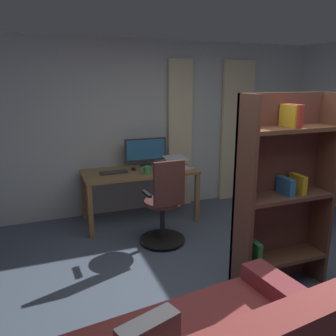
{
  "coord_description": "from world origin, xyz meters",
  "views": [
    {
      "loc": [
        1.63,
        2.3,
        1.96
      ],
      "look_at": [
        0.17,
        -1.54,
        0.9
      ],
      "focal_mm": 36.61,
      "sensor_mm": 36.0,
      "label": 1
    }
  ],
  "objects_px": {
    "computer_mouse": "(134,169)",
    "desk": "(140,176)",
    "computer_keyboard": "(114,172)",
    "piano_keyboard": "(317,177)",
    "bookshelf": "(280,193)",
    "cell_phone_by_monitor": "(160,170)",
    "laptop": "(178,165)",
    "computer_monitor": "(146,150)",
    "office_chair": "(165,206)",
    "mug_tea": "(147,170)"
  },
  "relations": [
    {
      "from": "computer_mouse",
      "to": "desk",
      "type": "bearing_deg",
      "value": 141.35
    },
    {
      "from": "computer_keyboard",
      "to": "piano_keyboard",
      "type": "bearing_deg",
      "value": 157.14
    },
    {
      "from": "computer_keyboard",
      "to": "bookshelf",
      "type": "bearing_deg",
      "value": 120.45
    },
    {
      "from": "computer_keyboard",
      "to": "bookshelf",
      "type": "height_order",
      "value": "bookshelf"
    },
    {
      "from": "computer_mouse",
      "to": "cell_phone_by_monitor",
      "type": "xyz_separation_m",
      "value": [
        -0.33,
        0.15,
        -0.01
      ]
    },
    {
      "from": "laptop",
      "to": "cell_phone_by_monitor",
      "type": "relative_size",
      "value": 2.59
    },
    {
      "from": "computer_keyboard",
      "to": "bookshelf",
      "type": "xyz_separation_m",
      "value": [
        -1.15,
        1.96,
        0.18
      ]
    },
    {
      "from": "computer_monitor",
      "to": "piano_keyboard",
      "type": "height_order",
      "value": "computer_monitor"
    },
    {
      "from": "office_chair",
      "to": "bookshelf",
      "type": "bearing_deg",
      "value": -61.0
    },
    {
      "from": "cell_phone_by_monitor",
      "to": "mug_tea",
      "type": "xyz_separation_m",
      "value": [
        0.22,
        0.12,
        0.05
      ]
    },
    {
      "from": "desk",
      "to": "office_chair",
      "type": "xyz_separation_m",
      "value": [
        -0.07,
        0.84,
        -0.16
      ]
    },
    {
      "from": "desk",
      "to": "computer_mouse",
      "type": "xyz_separation_m",
      "value": [
        0.07,
        -0.05,
        0.11
      ]
    },
    {
      "from": "cell_phone_by_monitor",
      "to": "office_chair",
      "type": "bearing_deg",
      "value": 49.05
    },
    {
      "from": "laptop",
      "to": "piano_keyboard",
      "type": "relative_size",
      "value": 0.3
    },
    {
      "from": "piano_keyboard",
      "to": "cell_phone_by_monitor",
      "type": "bearing_deg",
      "value": -35.56
    },
    {
      "from": "mug_tea",
      "to": "desk",
      "type": "bearing_deg",
      "value": -78.78
    },
    {
      "from": "cell_phone_by_monitor",
      "to": "piano_keyboard",
      "type": "bearing_deg",
      "value": 126.54
    },
    {
      "from": "desk",
      "to": "laptop",
      "type": "xyz_separation_m",
      "value": [
        -0.55,
        0.08,
        0.14
      ]
    },
    {
      "from": "computer_monitor",
      "to": "computer_keyboard",
      "type": "bearing_deg",
      "value": 26.46
    },
    {
      "from": "computer_monitor",
      "to": "cell_phone_by_monitor",
      "type": "relative_size",
      "value": 4.33
    },
    {
      "from": "desk",
      "to": "computer_keyboard",
      "type": "distance_m",
      "value": 0.38
    },
    {
      "from": "desk",
      "to": "bookshelf",
      "type": "bearing_deg",
      "value": 111.73
    },
    {
      "from": "office_chair",
      "to": "computer_keyboard",
      "type": "xyz_separation_m",
      "value": [
        0.43,
        -0.81,
        0.26
      ]
    },
    {
      "from": "computer_monitor",
      "to": "office_chair",
      "type": "bearing_deg",
      "value": 84.46
    },
    {
      "from": "office_chair",
      "to": "computer_monitor",
      "type": "distance_m",
      "value": 1.18
    },
    {
      "from": "desk",
      "to": "computer_monitor",
      "type": "relative_size",
      "value": 2.51
    },
    {
      "from": "laptop",
      "to": "computer_mouse",
      "type": "bearing_deg",
      "value": -18.57
    },
    {
      "from": "office_chair",
      "to": "computer_keyboard",
      "type": "bearing_deg",
      "value": 114.48
    },
    {
      "from": "computer_keyboard",
      "to": "cell_phone_by_monitor",
      "type": "xyz_separation_m",
      "value": [
        -0.63,
        0.08,
        -0.01
      ]
    },
    {
      "from": "computer_keyboard",
      "to": "mug_tea",
      "type": "xyz_separation_m",
      "value": [
        -0.41,
        0.2,
        0.04
      ]
    },
    {
      "from": "bookshelf",
      "to": "piano_keyboard",
      "type": "distance_m",
      "value": 1.64
    },
    {
      "from": "desk",
      "to": "cell_phone_by_monitor",
      "type": "bearing_deg",
      "value": 159.19
    },
    {
      "from": "computer_monitor",
      "to": "computer_keyboard",
      "type": "distance_m",
      "value": 0.63
    },
    {
      "from": "mug_tea",
      "to": "bookshelf",
      "type": "bearing_deg",
      "value": 112.95
    },
    {
      "from": "computer_monitor",
      "to": "laptop",
      "type": "bearing_deg",
      "value": 140.15
    },
    {
      "from": "laptop",
      "to": "piano_keyboard",
      "type": "distance_m",
      "value": 1.87
    },
    {
      "from": "piano_keyboard",
      "to": "mug_tea",
      "type": "bearing_deg",
      "value": -30.3
    },
    {
      "from": "cell_phone_by_monitor",
      "to": "bookshelf",
      "type": "xyz_separation_m",
      "value": [
        -0.53,
        1.89,
        0.19
      ]
    },
    {
      "from": "laptop",
      "to": "office_chair",
      "type": "bearing_deg",
      "value": 50.63
    },
    {
      "from": "desk",
      "to": "office_chair",
      "type": "relative_size",
      "value": 1.45
    },
    {
      "from": "desk",
      "to": "laptop",
      "type": "height_order",
      "value": "laptop"
    },
    {
      "from": "cell_phone_by_monitor",
      "to": "piano_keyboard",
      "type": "xyz_separation_m",
      "value": [
        -1.87,
        0.97,
        -0.03
      ]
    },
    {
      "from": "desk",
      "to": "computer_monitor",
      "type": "height_order",
      "value": "computer_monitor"
    },
    {
      "from": "bookshelf",
      "to": "desk",
      "type": "bearing_deg",
      "value": -68.27
    },
    {
      "from": "desk",
      "to": "computer_mouse",
      "type": "distance_m",
      "value": 0.14
    },
    {
      "from": "cell_phone_by_monitor",
      "to": "mug_tea",
      "type": "relative_size",
      "value": 1.04
    },
    {
      "from": "mug_tea",
      "to": "piano_keyboard",
      "type": "xyz_separation_m",
      "value": [
        -2.09,
        0.85,
        -0.08
      ]
    },
    {
      "from": "laptop",
      "to": "mug_tea",
      "type": "height_order",
      "value": "laptop"
    },
    {
      "from": "office_chair",
      "to": "piano_keyboard",
      "type": "distance_m",
      "value": 2.09
    },
    {
      "from": "laptop",
      "to": "bookshelf",
      "type": "relative_size",
      "value": 0.2
    }
  ]
}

